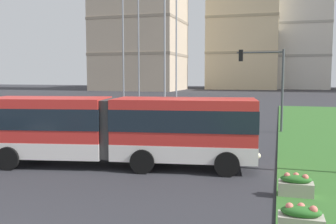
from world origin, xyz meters
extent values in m
cube|color=red|center=(2.22, 10.39, 1.73)|extent=(6.30, 3.36, 2.55)
cube|color=silver|center=(2.22, 10.39, 0.80)|extent=(6.33, 3.38, 0.70)
cube|color=#19232D|center=(2.22, 10.39, 2.15)|extent=(6.35, 3.40, 0.90)
cube|color=red|center=(-3.79, 9.34, 1.73)|extent=(5.59, 3.46, 2.55)
cube|color=silver|center=(-3.79, 9.34, 0.80)|extent=(5.61, 3.49, 0.70)
cube|color=#19232D|center=(-3.79, 9.34, 2.15)|extent=(5.63, 3.51, 0.90)
cylinder|color=#383838|center=(-0.75, 9.94, 1.72)|extent=(2.40, 2.40, 2.45)
cylinder|color=black|center=(3.82, 11.89, 0.50)|extent=(1.03, 0.42, 1.00)
cylinder|color=black|center=(4.18, 9.42, 0.50)|extent=(1.03, 0.42, 1.00)
cylinder|color=black|center=(0.45, 11.39, 0.50)|extent=(1.03, 0.42, 1.00)
cylinder|color=black|center=(0.82, 8.91, 0.50)|extent=(1.03, 0.42, 1.00)
cylinder|color=black|center=(-5.31, 10.31, 0.50)|extent=(1.04, 0.47, 1.00)
cylinder|color=black|center=(-4.82, 7.86, 0.50)|extent=(1.04, 0.47, 1.00)
sphere|color=#F9EFC6|center=(5.07, 11.72, 0.80)|extent=(0.24, 0.24, 0.24)
sphere|color=#F9EFC6|center=(5.34, 9.94, 0.80)|extent=(0.24, 0.24, 0.24)
cube|color=#B7BABF|center=(-6.00, 19.92, 0.58)|extent=(4.44, 1.89, 0.80)
cube|color=black|center=(-6.15, 19.92, 1.28)|extent=(2.41, 1.73, 0.60)
cylinder|color=black|center=(-4.48, 20.79, 0.32)|extent=(0.64, 0.23, 0.64)
cylinder|color=black|center=(-4.52, 18.99, 0.32)|extent=(0.64, 0.23, 0.64)
cylinder|color=black|center=(-7.48, 20.85, 0.32)|extent=(0.64, 0.23, 0.64)
cylinder|color=black|center=(-7.52, 19.05, 0.32)|extent=(0.64, 0.23, 0.64)
cube|color=#B7AD9E|center=(6.69, 4.41, 0.30)|extent=(1.10, 0.56, 0.44)
ellipsoid|color=#2D6B28|center=(6.69, 4.41, 0.62)|extent=(0.99, 0.50, 0.28)
sphere|color=#EF7566|center=(6.41, 4.41, 0.72)|extent=(0.20, 0.20, 0.20)
sphere|color=#EF7566|center=(6.69, 4.49, 0.72)|extent=(0.20, 0.20, 0.20)
sphere|color=#EF7566|center=(6.97, 4.35, 0.72)|extent=(0.20, 0.20, 0.20)
cube|color=#B7AD9E|center=(6.69, 7.48, 0.30)|extent=(1.10, 0.56, 0.44)
ellipsoid|color=#2D6B28|center=(6.69, 7.48, 0.62)|extent=(0.99, 0.50, 0.28)
sphere|color=#EF7566|center=(6.41, 7.48, 0.72)|extent=(0.20, 0.20, 0.20)
sphere|color=#EF7566|center=(6.69, 7.56, 0.72)|extent=(0.20, 0.20, 0.20)
sphere|color=#EF7566|center=(6.97, 7.42, 0.72)|extent=(0.20, 0.20, 0.20)
cylinder|color=#474C51|center=(6.29, 22.00, 2.89)|extent=(0.16, 0.16, 5.78)
cylinder|color=#474C51|center=(4.71, 22.00, 5.58)|extent=(3.17, 0.10, 0.10)
cube|color=black|center=(3.42, 22.00, 5.38)|extent=(0.28, 0.28, 0.80)
sphere|color=red|center=(3.42, 22.00, 5.63)|extent=(0.16, 0.16, 0.16)
sphere|color=yellow|center=(3.42, 22.00, 5.37)|extent=(0.16, 0.16, 0.16)
sphere|color=green|center=(3.42, 22.00, 5.11)|extent=(0.16, 0.16, 0.16)
cube|color=gray|center=(-30.00, 90.53, 9.26)|extent=(22.12, 18.62, 0.70)
cube|color=gray|center=(-30.00, 90.53, 18.18)|extent=(22.12, 18.62, 0.70)
cube|color=beige|center=(-4.30, 106.77, 19.60)|extent=(19.50, 15.12, 39.20)
cube|color=#9C8D6E|center=(-4.30, 106.77, 10.15)|extent=(19.70, 15.32, 0.70)
cube|color=#9C8D6E|center=(-4.30, 106.77, 19.95)|extent=(19.70, 15.32, 0.70)
cube|color=#A4A099|center=(11.41, 114.20, 9.37)|extent=(16.18, 18.07, 0.70)
cube|color=#A4A099|center=(11.41, 114.20, 18.39)|extent=(16.18, 18.07, 0.70)
camera|label=1|loc=(6.09, -5.25, 4.00)|focal=40.40mm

